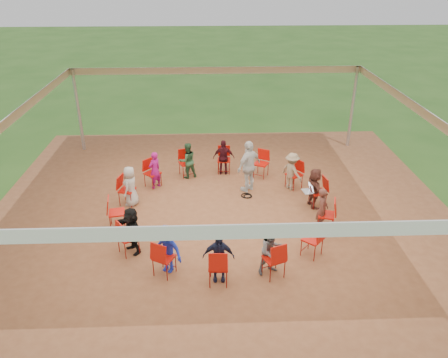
{
  "coord_description": "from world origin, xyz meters",
  "views": [
    {
      "loc": [
        -0.34,
        -10.36,
        6.33
      ],
      "look_at": [
        0.07,
        0.3,
        1.0
      ],
      "focal_mm": 35.0,
      "sensor_mm": 36.0,
      "label": 1
    }
  ],
  "objects_px": {
    "person_seated_1": "(292,171)",
    "person_seated_2": "(224,157)",
    "chair_8": "(128,237)",
    "person_seated_6": "(132,230)",
    "person_seated_9": "(271,250)",
    "chair_2": "(261,164)",
    "chair_10": "(218,266)",
    "standing_person": "(249,166)",
    "laptop": "(309,189)",
    "person_seated_4": "(155,170)",
    "person_seated_5": "(131,186)",
    "person_seated_3": "(187,160)",
    "person_seated_7": "(167,249)",
    "person_seated_10": "(322,209)",
    "chair_4": "(186,163)",
    "chair_5": "(152,173)",
    "chair_1": "(294,175)",
    "chair_9": "(164,258)",
    "chair_12": "(312,239)",
    "chair_3": "(224,160)",
    "chair_7": "(117,213)",
    "chair_0": "(318,192)",
    "person_seated_0": "(315,188)",
    "person_seated_8": "(219,257)",
    "cable_coil": "(247,196)",
    "chair_6": "(127,190)",
    "chair_13": "(326,215)",
    "chair_11": "(274,259)"
  },
  "relations": [
    {
      "from": "person_seated_1",
      "to": "person_seated_2",
      "type": "relative_size",
      "value": 1.0
    },
    {
      "from": "chair_8",
      "to": "person_seated_6",
      "type": "relative_size",
      "value": 0.76
    },
    {
      "from": "person_seated_2",
      "to": "person_seated_9",
      "type": "bearing_deg",
      "value": 102.86
    },
    {
      "from": "chair_2",
      "to": "chair_10",
      "type": "height_order",
      "value": "same"
    },
    {
      "from": "standing_person",
      "to": "laptop",
      "type": "xyz_separation_m",
      "value": [
        1.62,
        -1.09,
        -0.24
      ]
    },
    {
      "from": "person_seated_4",
      "to": "person_seated_5",
      "type": "distance_m",
      "value": 1.19
    },
    {
      "from": "person_seated_3",
      "to": "person_seated_7",
      "type": "bearing_deg",
      "value": 64.29
    },
    {
      "from": "chair_2",
      "to": "person_seated_10",
      "type": "distance_m",
      "value": 3.42
    },
    {
      "from": "laptop",
      "to": "person_seated_9",
      "type": "bearing_deg",
      "value": 143.6
    },
    {
      "from": "chair_4",
      "to": "chair_5",
      "type": "bearing_deg",
      "value": 12.86
    },
    {
      "from": "chair_1",
      "to": "person_seated_10",
      "type": "relative_size",
      "value": 0.76
    },
    {
      "from": "person_seated_2",
      "to": "person_seated_7",
      "type": "relative_size",
      "value": 1.0
    },
    {
      "from": "chair_9",
      "to": "person_seated_4",
      "type": "relative_size",
      "value": 0.76
    },
    {
      "from": "person_seated_9",
      "to": "person_seated_10",
      "type": "distance_m",
      "value": 2.33
    },
    {
      "from": "chair_10",
      "to": "person_seated_5",
      "type": "relative_size",
      "value": 0.76
    },
    {
      "from": "chair_12",
      "to": "chair_3",
      "type": "bearing_deg",
      "value": 64.29
    },
    {
      "from": "person_seated_6",
      "to": "chair_5",
      "type": "bearing_deg",
      "value": 143.0
    },
    {
      "from": "chair_7",
      "to": "chair_12",
      "type": "distance_m",
      "value": 5.05
    },
    {
      "from": "chair_0",
      "to": "chair_3",
      "type": "bearing_deg",
      "value": 38.57
    },
    {
      "from": "person_seated_0",
      "to": "chair_7",
      "type": "bearing_deg",
      "value": 90.0
    },
    {
      "from": "chair_9",
      "to": "person_seated_2",
      "type": "height_order",
      "value": "person_seated_2"
    },
    {
      "from": "chair_10",
      "to": "person_seated_3",
      "type": "relative_size",
      "value": 0.76
    },
    {
      "from": "person_seated_0",
      "to": "person_seated_9",
      "type": "xyz_separation_m",
      "value": [
        -1.63,
        -2.92,
        0.0
      ]
    },
    {
      "from": "chair_9",
      "to": "person_seated_8",
      "type": "relative_size",
      "value": 0.76
    },
    {
      "from": "chair_2",
      "to": "chair_3",
      "type": "distance_m",
      "value": 1.25
    },
    {
      "from": "chair_12",
      "to": "cable_coil",
      "type": "height_order",
      "value": "chair_12"
    },
    {
      "from": "chair_8",
      "to": "chair_10",
      "type": "relative_size",
      "value": 1.0
    },
    {
      "from": "chair_5",
      "to": "chair_0",
      "type": "bearing_deg",
      "value": 115.71
    },
    {
      "from": "chair_4",
      "to": "chair_6",
      "type": "relative_size",
      "value": 1.0
    },
    {
      "from": "person_seated_0",
      "to": "person_seated_1",
      "type": "xyz_separation_m",
      "value": [
        -0.45,
        1.1,
        0.0
      ]
    },
    {
      "from": "person_seated_1",
      "to": "person_seated_5",
      "type": "xyz_separation_m",
      "value": [
        -4.77,
        -0.79,
        0.0
      ]
    },
    {
      "from": "chair_1",
      "to": "chair_2",
      "type": "xyz_separation_m",
      "value": [
        -0.93,
        0.83,
        0.0
      ]
    },
    {
      "from": "chair_4",
      "to": "person_seated_3",
      "type": "relative_size",
      "value": 0.76
    },
    {
      "from": "chair_3",
      "to": "chair_13",
      "type": "bearing_deg",
      "value": 128.57
    },
    {
      "from": "chair_3",
      "to": "chair_5",
      "type": "distance_m",
      "value": 2.43
    },
    {
      "from": "chair_13",
      "to": "person_seated_4",
      "type": "height_order",
      "value": "person_seated_4"
    },
    {
      "from": "chair_0",
      "to": "chair_5",
      "type": "xyz_separation_m",
      "value": [
        -4.85,
        1.41,
        0.0
      ]
    },
    {
      "from": "chair_1",
      "to": "person_seated_1",
      "type": "bearing_deg",
      "value": 90.0
    },
    {
      "from": "chair_7",
      "to": "person_seated_5",
      "type": "relative_size",
      "value": 0.76
    },
    {
      "from": "person_seated_10",
      "to": "standing_person",
      "type": "xyz_separation_m",
      "value": [
        -1.7,
        2.25,
        0.21
      ]
    },
    {
      "from": "person_seated_8",
      "to": "chair_1",
      "type": "bearing_deg",
      "value": 63.68
    },
    {
      "from": "chair_10",
      "to": "person_seated_8",
      "type": "bearing_deg",
      "value": 90.0
    },
    {
      "from": "chair_2",
      "to": "person_seated_1",
      "type": "relative_size",
      "value": 0.76
    },
    {
      "from": "person_seated_4",
      "to": "person_seated_5",
      "type": "xyz_separation_m",
      "value": [
        -0.58,
        -1.04,
        0.0
      ]
    },
    {
      "from": "chair_10",
      "to": "standing_person",
      "type": "bearing_deg",
      "value": 79.81
    },
    {
      "from": "chair_11",
      "to": "person_seated_6",
      "type": "distance_m",
      "value": 3.42
    },
    {
      "from": "person_seated_8",
      "to": "chair_4",
      "type": "bearing_deg",
      "value": 103.14
    },
    {
      "from": "person_seated_8",
      "to": "chair_9",
      "type": "bearing_deg",
      "value": 172.62
    },
    {
      "from": "chair_12",
      "to": "person_seated_3",
      "type": "distance_m",
      "value": 5.35
    },
    {
      "from": "chair_3",
      "to": "chair_7",
      "type": "height_order",
      "value": "same"
    }
  ]
}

